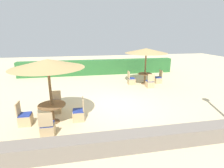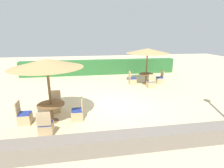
# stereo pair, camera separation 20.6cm
# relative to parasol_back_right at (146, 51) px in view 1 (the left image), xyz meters

# --- Properties ---
(ground_plane) EXTENTS (40.00, 40.00, 0.00)m
(ground_plane) POSITION_rel_parasol_back_right_xyz_m (-2.84, -3.32, -2.28)
(ground_plane) COLOR beige
(hedge_row) EXTENTS (13.00, 0.70, 1.24)m
(hedge_row) POSITION_rel_parasol_back_right_xyz_m (-2.84, 3.53, -1.66)
(hedge_row) COLOR #2D6B33
(hedge_row) RESTS_ON ground_plane
(stone_border) EXTENTS (10.00, 0.56, 0.53)m
(stone_border) POSITION_rel_parasol_back_right_xyz_m (-2.84, -6.78, -2.02)
(stone_border) COLOR slate
(stone_border) RESTS_ON ground_plane
(parasol_back_right) EXTENTS (2.85, 2.85, 2.45)m
(parasol_back_right) POSITION_rel_parasol_back_right_xyz_m (0.00, 0.00, 0.00)
(parasol_back_right) COLOR brown
(parasol_back_right) RESTS_ON ground_plane
(round_table_back_right) EXTENTS (0.97, 0.97, 0.73)m
(round_table_back_right) POSITION_rel_parasol_back_right_xyz_m (0.00, 0.00, -1.73)
(round_table_back_right) COLOR brown
(round_table_back_right) RESTS_ON ground_plane
(patio_chair_back_right_east) EXTENTS (0.46, 0.46, 0.93)m
(patio_chair_back_right_east) POSITION_rel_parasol_back_right_xyz_m (0.98, -0.03, -2.02)
(patio_chair_back_right_east) COLOR tan
(patio_chair_back_right_east) RESTS_ON ground_plane
(patio_chair_back_right_south) EXTENTS (0.46, 0.46, 0.93)m
(patio_chair_back_right_south) POSITION_rel_parasol_back_right_xyz_m (0.01, -0.90, -2.02)
(patio_chair_back_right_south) COLOR tan
(patio_chair_back_right_south) RESTS_ON ground_plane
(patio_chair_back_right_west) EXTENTS (0.46, 0.46, 0.93)m
(patio_chair_back_right_west) POSITION_rel_parasol_back_right_xyz_m (-0.97, 0.05, -2.02)
(patio_chair_back_right_west) COLOR tan
(patio_chair_back_right_west) RESTS_ON ground_plane
(parasol_front_left) EXTENTS (2.67, 2.67, 2.51)m
(parasol_front_left) POSITION_rel_parasol_back_right_xyz_m (-5.56, -4.59, 0.06)
(parasol_front_left) COLOR brown
(parasol_front_left) RESTS_ON ground_plane
(round_table_front_left) EXTENTS (1.04, 1.04, 0.75)m
(round_table_front_left) POSITION_rel_parasol_back_right_xyz_m (-5.56, -4.59, -1.70)
(round_table_front_left) COLOR brown
(round_table_front_left) RESTS_ON ground_plane
(patio_chair_front_left_north) EXTENTS (0.46, 0.46, 0.93)m
(patio_chair_front_left_north) POSITION_rel_parasol_back_right_xyz_m (-5.56, -3.62, -2.02)
(patio_chair_front_left_north) COLOR tan
(patio_chair_front_left_north) RESTS_ON ground_plane
(patio_chair_front_left_east) EXTENTS (0.46, 0.46, 0.93)m
(patio_chair_front_left_east) POSITION_rel_parasol_back_right_xyz_m (-4.56, -4.62, -2.02)
(patio_chair_front_left_east) COLOR tan
(patio_chair_front_left_east) RESTS_ON ground_plane
(patio_chair_front_left_south) EXTENTS (0.46, 0.46, 0.93)m
(patio_chair_front_left_south) POSITION_rel_parasol_back_right_xyz_m (-5.61, -5.55, -2.02)
(patio_chair_front_left_south) COLOR tan
(patio_chair_front_left_south) RESTS_ON ground_plane
(patio_chair_front_left_west) EXTENTS (0.46, 0.46, 0.93)m
(patio_chair_front_left_west) POSITION_rel_parasol_back_right_xyz_m (-6.59, -4.60, -2.02)
(patio_chair_front_left_west) COLOR tan
(patio_chair_front_left_west) RESTS_ON ground_plane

